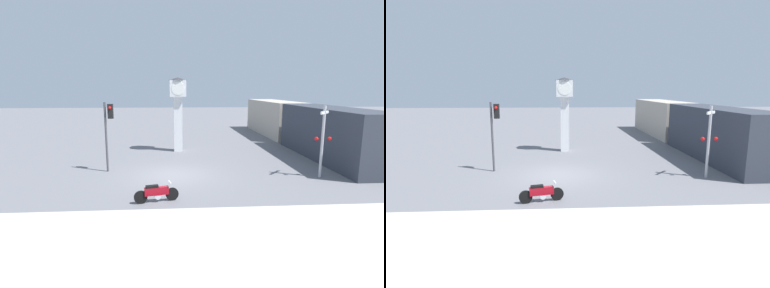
# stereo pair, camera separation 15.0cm
# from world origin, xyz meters

# --- Properties ---
(ground_plane) EXTENTS (120.00, 120.00, 0.00)m
(ground_plane) POSITION_xyz_m (0.00, 0.00, 0.00)
(ground_plane) COLOR slate
(sidewalk_strip) EXTENTS (36.00, 6.00, 0.10)m
(sidewalk_strip) POSITION_xyz_m (0.00, -7.86, 0.05)
(sidewalk_strip) COLOR #BCB7A8
(sidewalk_strip) RESTS_ON ground_plane
(motorcycle) EXTENTS (1.83, 0.58, 0.82)m
(motorcycle) POSITION_xyz_m (-0.66, -3.86, 0.39)
(motorcycle) COLOR black
(motorcycle) RESTS_ON ground_plane
(clock_tower) EXTENTS (1.41, 1.41, 5.43)m
(clock_tower) POSITION_xyz_m (0.48, 6.48, 3.59)
(clock_tower) COLOR white
(clock_tower) RESTS_ON ground_plane
(freight_train) EXTENTS (2.80, 21.87, 3.40)m
(freight_train) POSITION_xyz_m (10.54, 8.85, 1.70)
(freight_train) COLOR #333842
(freight_train) RESTS_ON ground_plane
(traffic_light) EXTENTS (0.50, 0.35, 3.90)m
(traffic_light) POSITION_xyz_m (-3.48, 1.01, 2.69)
(traffic_light) COLOR #47474C
(traffic_light) RESTS_ON ground_plane
(railroad_crossing_signal) EXTENTS (0.90, 0.82, 3.77)m
(railroad_crossing_signal) POSITION_xyz_m (7.79, -0.89, 2.06)
(railroad_crossing_signal) COLOR #B7B7BC
(railroad_crossing_signal) RESTS_ON ground_plane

